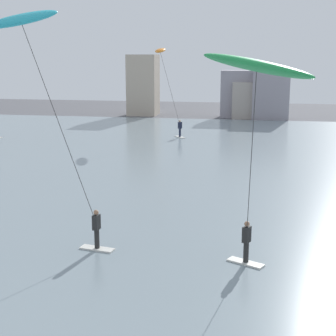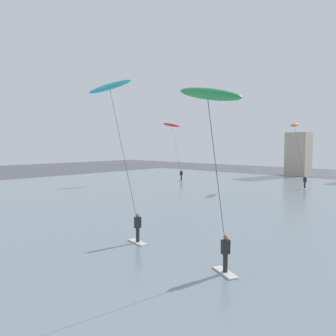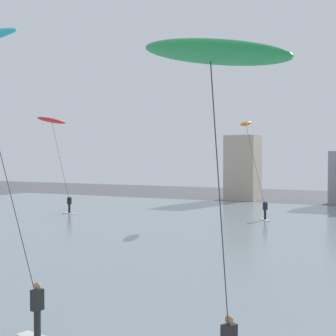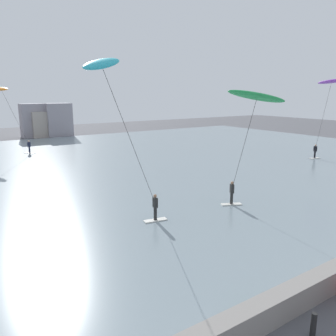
{
  "view_description": "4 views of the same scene",
  "coord_description": "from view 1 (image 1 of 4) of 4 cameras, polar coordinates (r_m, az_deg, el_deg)",
  "views": [
    {
      "loc": [
        2.92,
        -4.54,
        7.72
      ],
      "look_at": [
        -0.8,
        16.38,
        2.99
      ],
      "focal_mm": 54.72,
      "sensor_mm": 36.0,
      "label": 1
    },
    {
      "loc": [
        9.81,
        2.11,
        5.52
      ],
      "look_at": [
        0.53,
        12.28,
        4.52
      ],
      "focal_mm": 34.52,
      "sensor_mm": 36.0,
      "label": 2
    },
    {
      "loc": [
        6.34,
        2.85,
        5.38
      ],
      "look_at": [
        -0.53,
        16.88,
        4.97
      ],
      "focal_mm": 53.45,
      "sensor_mm": 36.0,
      "label": 3
    },
    {
      "loc": [
        -13.21,
        -2.28,
        7.57
      ],
      "look_at": [
        -1.17,
        15.62,
        2.76
      ],
      "focal_mm": 36.03,
      "sensor_mm": 36.0,
      "label": 4
    }
  ],
  "objects": [
    {
      "name": "water_bay",
      "position": [
        36.25,
        5.22,
        0.28
      ],
      "size": [
        84.0,
        52.0,
        0.1
      ],
      "primitive_type": "cube",
      "color": "gray",
      "rests_on": "ground"
    },
    {
      "name": "far_shore_buildings",
      "position": [
        64.62,
        5.6,
        8.37
      ],
      "size": [
        20.13,
        5.21,
        7.7
      ],
      "color": "#B7A893",
      "rests_on": "ground"
    },
    {
      "name": "kitesurfer_green",
      "position": [
        16.61,
        9.77,
        9.59
      ],
      "size": [
        3.94,
        3.39,
        7.88
      ],
      "color": "silver",
      "rests_on": "water_bay"
    },
    {
      "name": "kitesurfer_orange",
      "position": [
        49.61,
        -0.65,
        12.11
      ],
      "size": [
        3.72,
        4.29,
        8.34
      ],
      "color": "silver",
      "rests_on": "water_bay"
    },
    {
      "name": "kitesurfer_cyan",
      "position": [
        20.71,
        -15.06,
        13.01
      ],
      "size": [
        5.02,
        2.16,
        9.53
      ],
      "color": "silver",
      "rests_on": "water_bay"
    }
  ]
}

